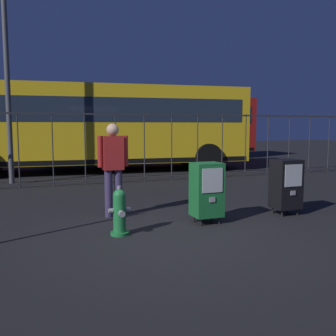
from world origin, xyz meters
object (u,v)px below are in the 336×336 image
bus_near (99,123)px  bus_far (151,124)px  newspaper_box_primary (207,190)px  street_light_near_left (6,42)px  pedestrian (113,164)px  fire_hydrant (120,212)px  newspaper_box_secondary (286,184)px

bus_near → bus_far: bearing=55.1°
newspaper_box_primary → bus_far: size_ratio=0.10×
street_light_near_left → pedestrian: bearing=-69.3°
newspaper_box_primary → street_light_near_left: 7.36m
newspaper_box_primary → bus_near: (-0.24, 8.01, 1.14)m
fire_hydrant → bus_far: (4.44, 11.88, 1.36)m
fire_hydrant → bus_near: size_ratio=0.07×
newspaper_box_secondary → fire_hydrant: bearing=-176.0°
street_light_near_left → bus_near: bearing=37.6°
street_light_near_left → bus_far: bearing=44.4°
pedestrian → bus_near: (1.11, 7.00, 0.76)m
newspaper_box_secondary → street_light_near_left: (-4.79, 5.73, 3.30)m
pedestrian → street_light_near_left: street_light_near_left is taller
fire_hydrant → pedestrian: (0.18, 1.20, 0.60)m
newspaper_box_secondary → street_light_near_left: street_light_near_left is taller
street_light_near_left → newspaper_box_secondary: bearing=-50.1°
pedestrian → street_light_near_left: size_ratio=0.25×
newspaper_box_primary → newspaper_box_secondary: same height
bus_near → fire_hydrant: bearing=-93.4°
bus_near → bus_far: 4.85m
newspaper_box_secondary → pedestrian: pedestrian is taller
newspaper_box_primary → bus_near: bus_near is taller
bus_near → newspaper_box_primary: bearing=-82.7°
newspaper_box_primary → newspaper_box_secondary: (1.64, 0.04, 0.00)m
newspaper_box_primary → bus_far: bearing=76.1°
fire_hydrant → newspaper_box_primary: size_ratio=0.73×
fire_hydrant → street_light_near_left: size_ratio=0.11×
bus_far → street_light_near_left: (-6.06, -5.93, 2.16)m
fire_hydrant → bus_near: bearing=81.0°
fire_hydrant → pedestrian: 1.35m
newspaper_box_secondary → pedestrian: 3.17m
pedestrian → street_light_near_left: (-1.80, 4.76, 2.92)m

